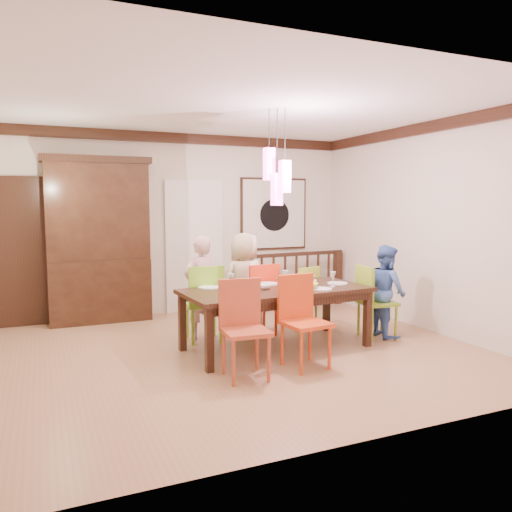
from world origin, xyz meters
name	(u,v)px	position (x,y,z in m)	size (l,w,h in m)	color
floor	(226,353)	(0.00, 0.00, 0.00)	(6.00, 6.00, 0.00)	#A3744F
ceiling	(224,105)	(0.00, 0.00, 2.90)	(6.00, 6.00, 0.00)	white
wall_back	(173,224)	(0.00, 2.50, 1.45)	(6.00, 6.00, 0.00)	beige
wall_right	(426,227)	(3.00, 0.00, 1.45)	(5.00, 5.00, 0.00)	beige
crown_molding	(224,112)	(0.00, 0.00, 2.82)	(6.00, 5.00, 0.16)	black
panel_door	(9,255)	(-2.40, 2.45, 1.05)	(1.04, 0.07, 2.24)	black
white_doorway	(194,248)	(0.35, 2.46, 1.05)	(0.97, 0.05, 2.22)	silver
painting	(274,214)	(1.80, 2.46, 1.60)	(1.25, 0.06, 1.25)	black
pendant_cluster	(277,176)	(0.65, -0.05, 2.11)	(0.27, 0.21, 1.14)	#E9469A
dining_table	(276,295)	(0.65, -0.05, 0.67)	(2.34, 1.19, 0.75)	black
chair_far_left	(203,297)	(-0.07, 0.65, 0.57)	(0.49, 0.49, 1.00)	#7DC62A
chair_far_mid	(258,294)	(0.72, 0.66, 0.56)	(0.46, 0.46, 0.98)	red
chair_far_right	(300,293)	(1.37, 0.69, 0.52)	(0.52, 0.52, 0.90)	#9FB329
chair_near_left	(246,323)	(-0.10, -0.88, 0.57)	(0.49, 0.49, 1.00)	#AC4326
chair_near_mid	(306,316)	(0.63, -0.83, 0.57)	(0.50, 0.50, 1.00)	#CA4015
chair_end_right	(378,296)	(2.10, -0.12, 0.55)	(0.48, 0.48, 0.97)	olive
china_hutch	(99,240)	(-1.18, 2.30, 1.24)	(1.57, 0.46, 2.47)	black
balustrade	(291,280)	(1.88, 1.95, 0.50)	(2.10, 0.27, 0.96)	black
person_far_left	(200,288)	(-0.07, 0.77, 0.68)	(0.50, 0.33, 1.36)	beige
person_far_mid	(245,284)	(0.55, 0.76, 0.69)	(0.68, 0.44, 1.39)	beige
person_end_right	(386,291)	(2.26, -0.10, 0.62)	(0.60, 0.47, 1.24)	#436CBD
serving_bowl	(305,286)	(0.95, -0.21, 0.79)	(0.32, 0.32, 0.08)	gold
small_bowl	(264,287)	(0.49, -0.03, 0.78)	(0.17, 0.17, 0.05)	white
cup_left	(242,291)	(0.10, -0.27, 0.79)	(0.11, 0.11, 0.09)	silver
cup_right	(311,279)	(1.25, 0.16, 0.80)	(0.11, 0.11, 0.10)	silver
plate_far_left	(209,287)	(-0.10, 0.31, 0.76)	(0.26, 0.26, 0.01)	white
plate_far_mid	(268,284)	(0.69, 0.28, 0.76)	(0.26, 0.26, 0.01)	white
plate_far_right	(307,281)	(1.28, 0.31, 0.76)	(0.26, 0.26, 0.01)	white
plate_near_left	(233,296)	(-0.03, -0.34, 0.76)	(0.26, 0.26, 0.01)	white
plate_near_mid	(321,289)	(1.11, -0.34, 0.76)	(0.26, 0.26, 0.01)	white
plate_end_right	(338,283)	(1.52, -0.05, 0.76)	(0.26, 0.26, 0.01)	white
wine_glass_a	(232,281)	(0.13, 0.13, 0.84)	(0.08, 0.08, 0.19)	#590C19
wine_glass_b	(285,278)	(0.85, 0.12, 0.84)	(0.08, 0.08, 0.19)	silver
wine_glass_c	(280,285)	(0.55, -0.35, 0.84)	(0.08, 0.08, 0.19)	#590C19
wine_glass_d	(333,279)	(1.34, -0.22, 0.84)	(0.08, 0.08, 0.19)	silver
napkin	(286,292)	(0.61, -0.37, 0.76)	(0.18, 0.14, 0.01)	#D83359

